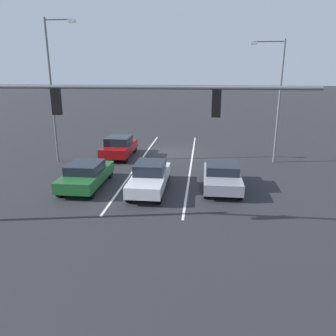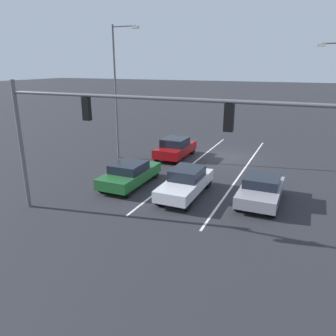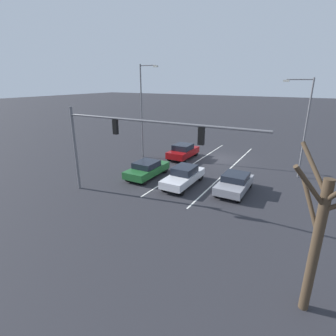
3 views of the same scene
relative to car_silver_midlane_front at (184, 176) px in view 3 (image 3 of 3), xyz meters
The scene contains 11 objects.
ground_plane 8.55m from the car_silver_midlane_front, 91.19° to the right, with size 240.00×240.00×0.00m, color #28282D.
lane_stripe_left_divider 5.90m from the car_silver_midlane_front, 109.93° to the right, with size 0.12×18.02×0.01m, color silver.
lane_stripe_center_divider 5.79m from the car_silver_midlane_front, 73.40° to the right, with size 0.12×18.02×0.01m, color silver.
car_silver_midlane_front is the anchor object (origin of this frame).
car_gray_leftlane_front 3.91m from the car_silver_midlane_front, 169.39° to the right, with size 1.95×4.09×1.34m.
car_darkgreen_rightlane_front 3.58m from the car_silver_midlane_front, ahead, with size 1.92×4.43×1.38m.
car_maroon_rightlane_second 7.53m from the car_silver_midlane_front, 63.18° to the right, with size 1.93×4.18×1.54m.
traffic_signal_gantry 6.32m from the car_silver_midlane_front, 62.88° to the left, with size 13.51×0.37×6.16m.
street_lamp_right_shoulder 9.93m from the car_silver_midlane_front, 35.07° to the right, with size 2.07×0.24×9.40m.
street_lamp_left_shoulder 10.63m from the car_silver_midlane_front, 139.18° to the right, with size 2.23×0.24×8.11m.
bare_tree_near 12.58m from the car_silver_midlane_front, 137.06° to the left, with size 2.76×2.16×5.90m.
Camera 3 is at (-8.26, 25.86, 7.88)m, focal length 28.00 mm.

